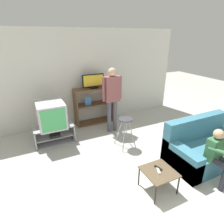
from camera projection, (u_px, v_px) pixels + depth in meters
wall_back at (75, 79)px, 5.17m from camera, size 6.40×0.06×2.60m
tv_stand at (55, 134)px, 4.49m from camera, size 0.91×0.45×0.43m
television_main at (51, 115)px, 4.29m from camera, size 0.60×0.68×0.58m
media_shelf at (94, 105)px, 5.40m from camera, size 1.12×0.40×1.05m
television_flat at (93, 82)px, 5.14m from camera, size 0.61×0.20×0.39m
folding_stool at (126, 125)px, 4.19m from camera, size 0.37×0.44×0.71m
snack_table at (159, 173)px, 3.03m from camera, size 0.50×0.50×0.38m
remote_control_black at (158, 168)px, 3.07m from camera, size 0.07×0.15×0.02m
remote_control_white at (158, 171)px, 3.01m from camera, size 0.10×0.15×0.02m
couch at (204, 148)px, 3.80m from camera, size 1.56×0.86×0.87m
person_standing_adult at (112, 94)px, 4.72m from camera, size 0.53×0.21×1.69m
person_seated_child at (219, 153)px, 3.14m from camera, size 0.33×0.43×0.98m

